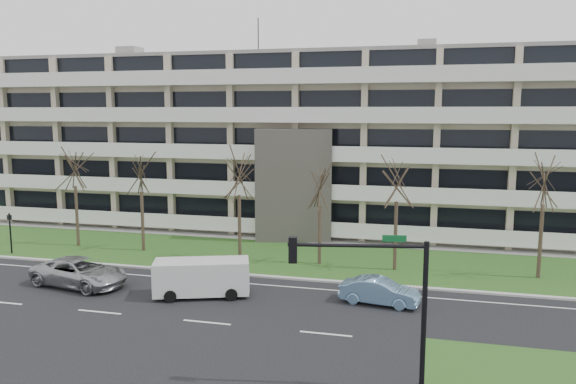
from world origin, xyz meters
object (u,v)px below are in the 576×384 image
(white_van, at_px, (203,275))
(pedestrian_signal, at_px, (10,228))
(silver_pickup, at_px, (80,272))
(traffic_signal, at_px, (378,292))
(blue_sedan, at_px, (379,291))

(white_van, height_order, pedestrian_signal, pedestrian_signal)
(silver_pickup, bearing_deg, white_van, -79.27)
(silver_pickup, xyz_separation_m, traffic_signal, (18.41, -8.59, 3.05))
(traffic_signal, xyz_separation_m, pedestrian_signal, (-27.80, 14.00, -1.94))
(traffic_signal, bearing_deg, pedestrian_signal, 143.26)
(traffic_signal, distance_m, pedestrian_signal, 31.19)
(silver_pickup, xyz_separation_m, pedestrian_signal, (-9.39, 5.41, 1.11))
(white_van, xyz_separation_m, pedestrian_signal, (-17.28, 5.36, 0.70))
(silver_pickup, height_order, traffic_signal, traffic_signal)
(white_van, relative_size, traffic_signal, 0.94)
(blue_sedan, relative_size, pedestrian_signal, 1.41)
(silver_pickup, bearing_deg, traffic_signal, -104.67)
(blue_sedan, distance_m, white_van, 9.90)
(blue_sedan, height_order, pedestrian_signal, pedestrian_signal)
(silver_pickup, height_order, pedestrian_signal, pedestrian_signal)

